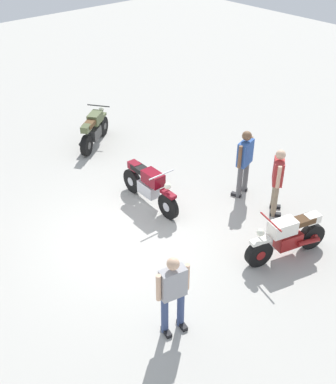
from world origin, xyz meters
TOP-DOWN VIEW (x-y plane):
  - ground_plane at (0.00, 0.00)m, footprint 40.00×40.00m
  - motorcycle_maroon_cruiser at (0.72, -1.23)m, footprint 2.09×0.70m
  - motorcycle_cream_vintage at (-2.68, -2.17)m, footprint 0.89×1.92m
  - motorcycle_olive_vintage at (4.26, -1.98)m, footprint 1.27×1.67m
  - person_in_gray_shirt at (-2.60, 0.93)m, footprint 0.39×0.64m
  - person_in_blue_shirt at (-0.46, -3.28)m, footprint 0.41×0.67m
  - person_in_red_shirt at (-1.49, -3.26)m, footprint 0.52×0.56m

SIDE VIEW (x-z plane):
  - ground_plane at x=0.00m, z-range 0.00..0.00m
  - motorcycle_cream_vintage at x=-2.68m, z-range -0.05..1.02m
  - motorcycle_olive_vintage at x=4.26m, z-range -0.05..1.02m
  - motorcycle_maroon_cruiser at x=0.72m, z-range -0.02..1.06m
  - person_in_gray_shirt at x=-2.60m, z-range 0.11..1.73m
  - person_in_red_shirt at x=-1.49m, z-range 0.12..1.79m
  - person_in_blue_shirt at x=-0.46m, z-range 0.14..1.89m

